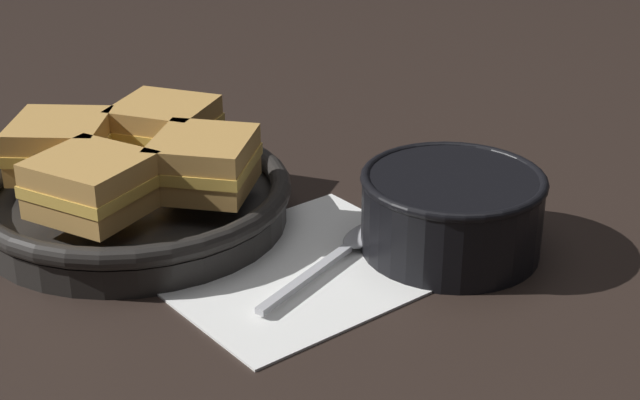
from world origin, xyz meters
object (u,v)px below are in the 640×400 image
object	(u,v)px
sandwich_near_left	(165,127)
sandwich_far_left	(91,185)
soup_bowl	(452,208)
sandwich_far_right	(203,163)
sandwich_near_right	(61,146)
skillet	(135,201)
spoon	(350,246)

from	to	relation	value
sandwich_near_left	sandwich_far_left	world-z (taller)	same
soup_bowl	sandwich_far_left	bearing A→B (deg)	149.51
sandwich_far_left	sandwich_far_right	size ratio (longest dim) A/B	0.96
soup_bowl	sandwich_far_right	bearing A→B (deg)	138.18
soup_bowl	sandwich_far_left	size ratio (longest dim) A/B	1.35
sandwich_near_left	sandwich_far_left	distance (m)	0.13
soup_bowl	sandwich_near_right	bearing A→B (deg)	134.90
skillet	sandwich_near_right	bearing A→B (deg)	129.86
sandwich_far_left	sandwich_far_right	xyz separation A→B (m)	(0.09, -0.01, 0.00)
soup_bowl	spoon	xyz separation A→B (m)	(-0.07, 0.04, -0.03)
spoon	sandwich_far_right	size ratio (longest dim) A/B	1.46
soup_bowl	sandwich_far_left	xyz separation A→B (m)	(-0.25, 0.15, 0.03)
spoon	sandwich_far_left	distance (m)	0.21
spoon	sandwich_near_right	bearing A→B (deg)	106.35
skillet	sandwich_near_right	world-z (taller)	sandwich_near_right
sandwich_far_right	sandwich_near_left	bearing A→B (deg)	84.86
skillet	soup_bowl	bearing A→B (deg)	-43.86
sandwich_near_left	sandwich_far_right	world-z (taller)	same
skillet	sandwich_far_right	distance (m)	0.08
sandwich_far_right	skillet	bearing A→B (deg)	129.86
sandwich_near_left	sandwich_near_right	size ratio (longest dim) A/B	1.00
skillet	sandwich_far_left	size ratio (longest dim) A/B	2.46
sandwich_near_right	sandwich_far_right	distance (m)	0.13
soup_bowl	sandwich_near_left	size ratio (longest dim) A/B	1.30
sandwich_near_right	sandwich_far_left	xyz separation A→B (m)	(-0.01, -0.09, 0.00)
soup_bowl	sandwich_near_right	xyz separation A→B (m)	(-0.24, 0.24, 0.03)
skillet	sandwich_near_right	distance (m)	0.08
sandwich_far_right	soup_bowl	bearing A→B (deg)	-41.82
spoon	sandwich_far_right	xyz separation A→B (m)	(-0.08, 0.10, 0.06)
soup_bowl	sandwich_near_right	world-z (taller)	sandwich_near_right
sandwich_near_left	skillet	bearing A→B (deg)	-140.14
skillet	sandwich_near_left	bearing A→B (deg)	39.86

